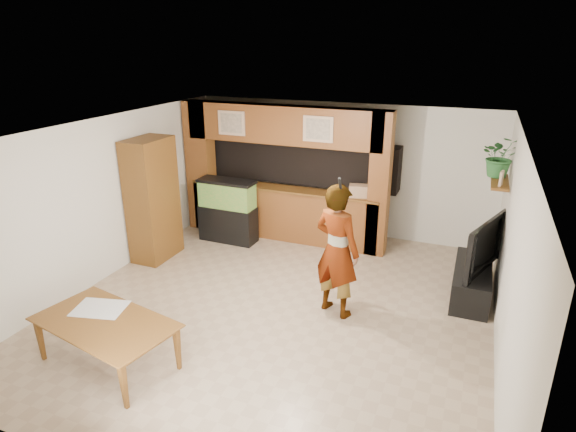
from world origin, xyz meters
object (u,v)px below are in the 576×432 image
at_px(aquarium, 228,211).
at_px(person, 337,251).
at_px(pantry_cabinet, 153,200).
at_px(dining_table, 106,344).
at_px(television, 477,243).

distance_m(aquarium, person, 3.24).
relative_size(aquarium, person, 0.63).
bearing_deg(pantry_cabinet, aquarium, 52.92).
height_order(pantry_cabinet, dining_table, pantry_cabinet).
bearing_deg(aquarium, television, -5.72).
distance_m(television, dining_table, 5.30).
bearing_deg(person, pantry_cabinet, 10.71).
relative_size(pantry_cabinet, aquarium, 1.76).
bearing_deg(dining_table, aquarium, 108.21).
relative_size(pantry_cabinet, person, 1.11).
bearing_deg(dining_table, pantry_cabinet, 126.46).
height_order(pantry_cabinet, television, pantry_cabinet).
height_order(aquarium, person, person).
relative_size(person, dining_table, 1.14).
xyz_separation_m(aquarium, person, (2.69, -1.76, 0.37)).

